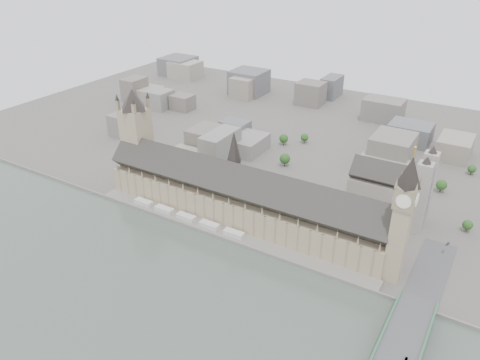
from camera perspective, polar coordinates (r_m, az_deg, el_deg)
The scene contains 13 objects.
ground at distance 407.62m, azimuth -1.42°, elevation -6.10°, with size 900.00×900.00×0.00m, color #595651.
embankment_wall at distance 396.45m, azimuth -2.59°, elevation -6.96°, with size 600.00×1.50×3.00m, color gray.
river_terrace at distance 401.86m, azimuth -2.00°, elevation -6.49°, with size 270.00×15.00×2.00m, color gray.
terrace_tents at distance 420.35m, azimuth -6.56°, elevation -4.50°, with size 118.00×7.00×4.00m.
palace_of_westminster at distance 409.81m, azimuth 0.02°, elevation -2.15°, with size 265.00×40.73×55.44m.
elizabeth_tower at distance 340.82m, azimuth 19.27°, elevation -3.71°, with size 17.00×17.00×107.50m.
victoria_tower at distance 468.19m, azimuth -12.52°, elevation 5.55°, with size 30.00×30.00×100.00m.
central_tower at distance 403.00m, azimuth -0.73°, elevation 2.94°, with size 13.00×13.00×48.00m.
westminster_abbey at distance 435.95m, azimuth 17.91°, elevation -1.31°, with size 68.00×36.00×64.00m.
city_skyline_inland at distance 597.69m, azimuth 11.33°, elevation 6.85°, with size 720.00×360.00×38.00m, color gray, non-canonical shape.
park_trees at distance 451.99m, azimuth 1.58°, elevation -1.31°, with size 110.00×30.00×15.00m, color #244F1C, non-canonical shape.
car_silver at distance 302.79m, azimuth 19.60°, elevation -19.94°, with size 1.39×3.97×1.31m, color gray.
car_approach at distance 406.39m, azimuth 23.99°, elevation -7.13°, with size 1.80×4.43×1.28m, color gray.
Camera 1 is at (183.40, -284.34, 227.32)m, focal length 35.00 mm.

